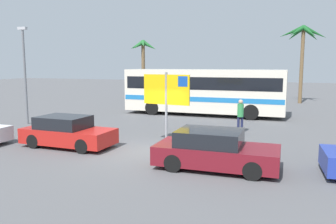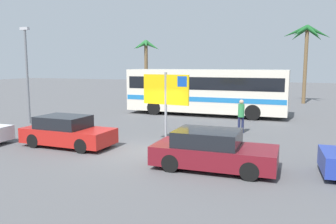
{
  "view_description": "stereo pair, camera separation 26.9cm",
  "coord_description": "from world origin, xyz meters",
  "px_view_note": "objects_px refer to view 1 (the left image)",
  "views": [
    {
      "loc": [
        5.6,
        -12.5,
        3.53
      ],
      "look_at": [
        0.15,
        2.68,
        1.3
      ],
      "focal_mm": 36.88,
      "sensor_mm": 36.0,
      "label": 1
    },
    {
      "loc": [
        5.85,
        -12.41,
        3.53
      ],
      "look_at": [
        0.15,
        2.68,
        1.3
      ],
      "focal_mm": 36.88,
      "sensor_mm": 36.0,
      "label": 2
    }
  ],
  "objects_px": {
    "ferry_sign": "(167,92)",
    "car_red": "(67,132)",
    "car_maroon": "(215,150)",
    "bus_front_coach": "(204,90)",
    "pedestrian_crossing_lot": "(240,113)"
  },
  "relations": [
    {
      "from": "ferry_sign",
      "to": "car_red",
      "type": "height_order",
      "value": "ferry_sign"
    },
    {
      "from": "car_maroon",
      "to": "car_red",
      "type": "bearing_deg",
      "value": 171.19
    },
    {
      "from": "ferry_sign",
      "to": "car_maroon",
      "type": "distance_m",
      "value": 4.17
    },
    {
      "from": "bus_front_coach",
      "to": "car_maroon",
      "type": "xyz_separation_m",
      "value": [
        3.42,
        -12.21,
        -1.15
      ]
    },
    {
      "from": "car_maroon",
      "to": "pedestrian_crossing_lot",
      "type": "distance_m",
      "value": 6.55
    },
    {
      "from": "ferry_sign",
      "to": "pedestrian_crossing_lot",
      "type": "relative_size",
      "value": 1.84
    },
    {
      "from": "ferry_sign",
      "to": "car_red",
      "type": "distance_m",
      "value": 4.64
    },
    {
      "from": "car_maroon",
      "to": "pedestrian_crossing_lot",
      "type": "height_order",
      "value": "pedestrian_crossing_lot"
    },
    {
      "from": "car_maroon",
      "to": "pedestrian_crossing_lot",
      "type": "xyz_separation_m",
      "value": [
        -0.06,
        6.54,
        0.39
      ]
    },
    {
      "from": "bus_front_coach",
      "to": "car_maroon",
      "type": "distance_m",
      "value": 12.73
    },
    {
      "from": "car_red",
      "to": "car_maroon",
      "type": "bearing_deg",
      "value": -6.59
    },
    {
      "from": "pedestrian_crossing_lot",
      "to": "bus_front_coach",
      "type": "bearing_deg",
      "value": 17.29
    },
    {
      "from": "car_maroon",
      "to": "pedestrian_crossing_lot",
      "type": "bearing_deg",
      "value": 89.89
    },
    {
      "from": "car_red",
      "to": "car_maroon",
      "type": "relative_size",
      "value": 0.97
    },
    {
      "from": "ferry_sign",
      "to": "pedestrian_crossing_lot",
      "type": "bearing_deg",
      "value": 62.92
    }
  ]
}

